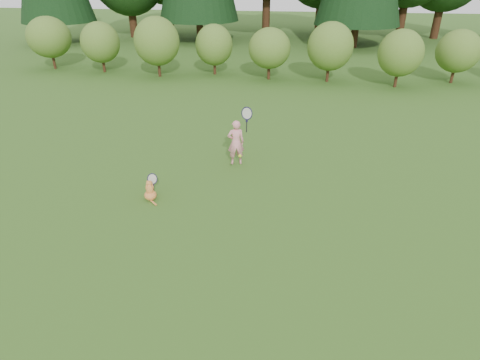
# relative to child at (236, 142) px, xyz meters

# --- Properties ---
(ground) EXTENTS (100.00, 100.00, 0.00)m
(ground) POSITION_rel_child_xyz_m (0.23, -3.09, -0.66)
(ground) COLOR #274C15
(ground) RESTS_ON ground
(shrub_row) EXTENTS (28.00, 3.00, 2.80)m
(shrub_row) POSITION_rel_child_xyz_m (0.23, 9.91, 0.74)
(shrub_row) COLOR #4E6820
(shrub_row) RESTS_ON ground
(child) EXTENTS (0.73, 0.42, 1.90)m
(child) POSITION_rel_child_xyz_m (0.00, 0.00, 0.00)
(child) COLOR pink
(child) RESTS_ON ground
(cat) EXTENTS (0.47, 0.69, 0.67)m
(cat) POSITION_rel_child_xyz_m (-1.72, -2.21, -0.41)
(cat) COLOR #BF7424
(cat) RESTS_ON ground
(tennis_ball) EXTENTS (0.08, 0.08, 0.08)m
(tennis_ball) POSITION_rel_child_xyz_m (0.34, -1.62, 0.32)
(tennis_ball) COLOR #C3C617
(tennis_ball) RESTS_ON ground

